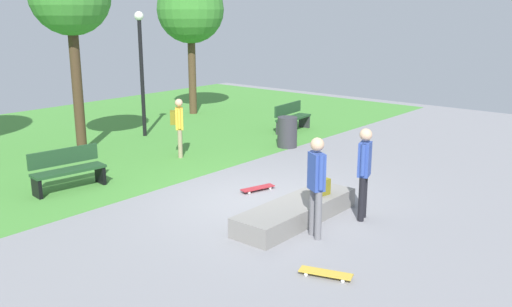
{
  "coord_description": "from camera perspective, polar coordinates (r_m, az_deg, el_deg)",
  "views": [
    {
      "loc": [
        -8.49,
        -7.0,
        3.87
      ],
      "look_at": [
        -0.4,
        -0.22,
        1.15
      ],
      "focal_mm": 39.1,
      "sensor_mm": 36.0,
      "label": 1
    }
  ],
  "objects": [
    {
      "name": "lamp_post",
      "position": [
        17.72,
        -11.67,
        9.27
      ],
      "size": [
        0.28,
        0.28,
        3.84
      ],
      "color": "black",
      "rests_on": "ground_plane"
    },
    {
      "name": "grass_lawn",
      "position": [
        17.77,
        -20.23,
        0.97
      ],
      "size": [
        26.6,
        11.75,
        0.01
      ],
      "primitive_type": "cube",
      "color": "#478C38",
      "rests_on": "ground_plane"
    },
    {
      "name": "skateboard_spare",
      "position": [
        12.32,
        0.17,
        -3.55
      ],
      "size": [
        0.82,
        0.41,
        0.08
      ],
      "color": "#A5262D",
      "rests_on": "ground_plane"
    },
    {
      "name": "pedestrian_with_backpack",
      "position": [
        15.1,
        -7.93,
        3.15
      ],
      "size": [
        0.45,
        0.44,
        1.59
      ],
      "color": "tan",
      "rests_on": "ground_plane"
    },
    {
      "name": "ground_plane",
      "position": [
        11.66,
        0.42,
        -4.94
      ],
      "size": [
        28.0,
        28.0,
        0.0
      ],
      "primitive_type": "plane",
      "color": "gray"
    },
    {
      "name": "tree_broad_elm",
      "position": [
        21.39,
        -6.73,
        14.32
      ],
      "size": [
        2.48,
        2.48,
        5.14
      ],
      "color": "#4C3823",
      "rests_on": "grass_lawn"
    },
    {
      "name": "skater_performing_trick",
      "position": [
        10.59,
        11.02,
        -1.32
      ],
      "size": [
        0.41,
        0.29,
        1.77
      ],
      "color": "black",
      "rests_on": "ground_plane"
    },
    {
      "name": "trash_bin",
      "position": [
        16.2,
        3.22,
        2.2
      ],
      "size": [
        0.57,
        0.57,
        0.89
      ],
      "primitive_type": "cylinder",
      "color": "#333338",
      "rests_on": "ground_plane"
    },
    {
      "name": "park_bench_center_lawn",
      "position": [
        12.98,
        -18.73,
        -1.48
      ],
      "size": [
        1.65,
        0.67,
        0.91
      ],
      "color": "#1E4223",
      "rests_on": "ground_plane"
    },
    {
      "name": "skateboard_by_ledge",
      "position": [
        8.57,
        7.15,
        -12.04
      ],
      "size": [
        0.44,
        0.82,
        0.08
      ],
      "color": "gold",
      "rests_on": "ground_plane"
    },
    {
      "name": "backpack_on_ledge",
      "position": [
        10.97,
        6.78,
        -3.39
      ],
      "size": [
        0.31,
        0.25,
        0.32
      ],
      "primitive_type": "cube",
      "rotation": [
        0.0,
        0.0,
        2.95
      ],
      "color": "olive",
      "rests_on": "concrete_ledge"
    },
    {
      "name": "park_bench_near_lamppost",
      "position": [
        18.36,
        3.67,
        3.78
      ],
      "size": [
        1.64,
        0.65,
        0.91
      ],
      "color": "#1E4223",
      "rests_on": "ground_plane"
    },
    {
      "name": "concrete_ledge",
      "position": [
        10.6,
        4.15,
        -5.94
      ],
      "size": [
        2.89,
        0.85,
        0.37
      ],
      "primitive_type": "cube",
      "color": "gray",
      "rests_on": "ground_plane"
    },
    {
      "name": "skater_watching",
      "position": [
        9.61,
        6.2,
        -2.65
      ],
      "size": [
        0.33,
        0.39,
        1.79
      ],
      "color": "slate",
      "rests_on": "ground_plane"
    }
  ]
}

